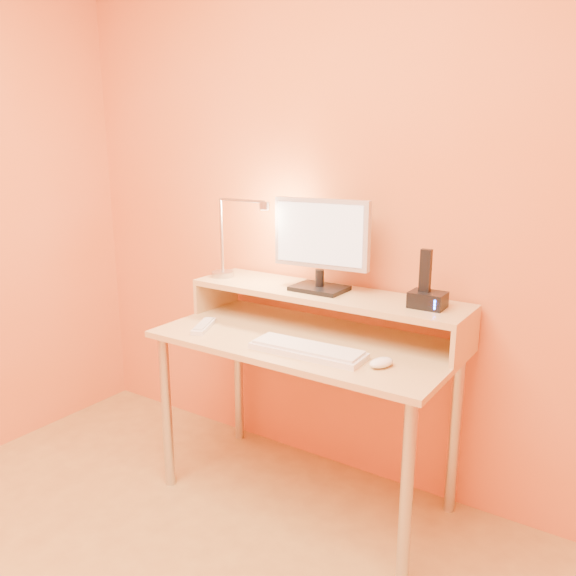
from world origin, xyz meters
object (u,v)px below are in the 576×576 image
Objects in this scene: lamp_base at (223,274)px; keyboard at (308,351)px; mouse at (381,363)px; remote_control at (204,326)px; phone_dock at (428,300)px; monitor_panel at (321,234)px.

keyboard is at bearing -23.34° from lamp_base.
remote_control is (-0.80, -0.01, -0.01)m from mouse.
lamp_base is 0.51× the size of remote_control.
remote_control is at bearing -157.14° from mouse.
phone_dock is 0.49m from keyboard.
lamp_base is at bearing 154.37° from keyboard.
monitor_panel is 0.95× the size of keyboard.
monitor_panel is at bearing 167.57° from mouse.
phone_dock reaches higher than lamp_base.
lamp_base is (-0.50, -0.04, -0.23)m from monitor_panel.
phone_dock is 0.93m from remote_control.
remote_control is (-0.86, -0.28, -0.18)m from phone_dock.
monitor_panel reaches higher than mouse.
monitor_panel is 0.55m from lamp_base.
phone_dock is at bearing 1.78° from lamp_base.
lamp_base is at bearing 88.05° from remote_control.
monitor_panel is 0.51m from phone_dock.
phone_dock is 0.30× the size of keyboard.
keyboard is 4.40× the size of mouse.
remote_control is (-0.39, -0.29, -0.39)m from monitor_panel.
monitor_panel is 2.13× the size of remote_control.
phone_dock is 1.30× the size of mouse.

